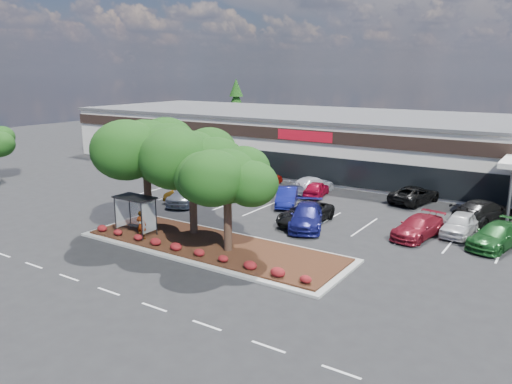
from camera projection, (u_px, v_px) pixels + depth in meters
The scene contains 25 objects.
ground at pixel (196, 276), 27.39m from camera, with size 160.00×160.00×0.00m, color black.
retail_store at pixel (397, 145), 54.17m from camera, with size 80.40×25.20×6.25m.
landscape_island at pixel (212, 246), 31.67m from camera, with size 18.00×6.00×0.26m.
lane_markings at pixel (288, 227), 35.93m from camera, with size 33.12×20.06×0.01m.
shrub_row at pixel (190, 250), 29.88m from camera, with size 17.00×0.80×0.50m, color maroon, non-canonical shape.
bus_shelter at pixel (137, 204), 33.24m from camera, with size 2.75×1.55×2.59m.
island_tree_west at pixel (147, 172), 34.32m from camera, with size 7.20×7.20×7.89m, color #183C0F, non-canonical shape.
island_tree_mid at pixel (192, 180), 33.09m from camera, with size 6.60×6.60×7.32m, color #183C0F, non-canonical shape.
island_tree_east at pixel (228, 199), 29.84m from camera, with size 5.80×5.80×6.50m, color #183C0F, non-canonical shape.
conifer_north_west at pixel (236, 110), 79.60m from camera, with size 4.40×4.40×10.00m, color #183C0F.
person_waiting at pixel (141, 225), 32.46m from camera, with size 0.69×0.45×1.90m, color #594C47.
car_0 at pixel (188, 194), 42.43m from camera, with size 2.22×5.46×1.59m, color #9EA2A8.
car_1 at pixel (186, 193), 43.34m from camera, with size 1.44×4.12×1.36m, color #653F09.
car_2 at pixel (287, 197), 41.62m from camera, with size 1.59×4.55×1.50m, color navy.
car_3 at pixel (307, 216), 35.77m from camera, with size 2.26×5.55×1.61m, color navy.
car_4 at pixel (305, 213), 36.68m from camera, with size 2.51×5.44×1.51m, color black.
car_5 at pixel (418, 227), 33.59m from camera, with size 2.02×4.96×1.44m, color maroon.
car_6 at pixel (497, 236), 31.70m from camera, with size 2.12×5.22×1.51m, color #1B5320.
car_7 at pixel (460, 224), 34.09m from camera, with size 1.81×4.51×1.54m, color silver.
car_9 at pixel (221, 176), 49.63m from camera, with size 1.93×4.79×1.63m, color #1B4C21.
car_10 at pixel (260, 177), 49.04m from camera, with size 1.88×4.67×1.59m, color maroon.
car_11 at pixel (316, 189), 44.63m from camera, with size 1.66×4.11×1.40m, color maroon.
car_12 at pixel (312, 185), 45.99m from camera, with size 2.10×5.16×1.50m, color #B8BBC5.
car_13 at pixel (415, 195), 42.39m from camera, with size 2.45×5.31×1.48m, color black.
car_15 at pixel (483, 211), 36.89m from camera, with size 2.38×5.86×1.70m, color black.
Camera 1 is at (16.79, -19.53, 10.90)m, focal length 35.00 mm.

